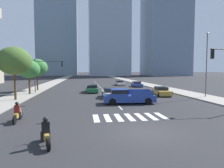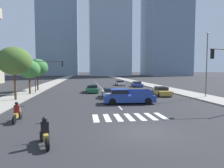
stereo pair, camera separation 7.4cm
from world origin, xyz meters
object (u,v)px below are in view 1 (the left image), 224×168
object	(u,v)px
street_tree_second	(29,69)
traffic_signal_far	(46,69)
sedan_white_2	(110,93)
street_lamp_east	(207,60)
sedan_white_1	(120,83)
sedan_blue_3	(137,84)
sedan_gold_4	(161,91)
street_tree_nearest	(14,61)
pickup_truck	(127,96)
motorcycle_lead	(18,114)
sedan_green_0	(92,89)
motorcycle_trailing	(46,134)
street_tree_third	(37,68)

from	to	relation	value
street_tree_second	traffic_signal_far	bearing A→B (deg)	41.35
sedan_white_2	street_lamp_east	size ratio (longest dim) A/B	0.50
sedan_white_1	sedan_blue_3	size ratio (longest dim) A/B	1.04
street_tree_second	sedan_gold_4	bearing A→B (deg)	-10.81
sedan_blue_3	street_tree_nearest	size ratio (longest dim) A/B	0.69
street_tree_nearest	sedan_white_1	bearing A→B (deg)	53.43
sedan_white_1	street_lamp_east	bearing A→B (deg)	17.55
sedan_white_1	sedan_gold_4	xyz separation A→B (m)	(2.62, -20.67, 0.04)
pickup_truck	sedan_white_1	bearing A→B (deg)	-95.60
motorcycle_lead	sedan_green_0	bearing A→B (deg)	-20.16
motorcycle_lead	street_tree_second	world-z (taller)	street_tree_second
traffic_signal_far	street_lamp_east	bearing A→B (deg)	-21.38
sedan_green_0	street_lamp_east	world-z (taller)	street_lamp_east
sedan_blue_3	motorcycle_trailing	bearing A→B (deg)	-20.26
sedan_green_0	sedan_white_1	bearing A→B (deg)	-28.53
motorcycle_trailing	traffic_signal_far	xyz separation A→B (m)	(-4.23, 24.16, 3.38)
street_lamp_east	street_tree_second	distance (m)	26.07
street_lamp_east	street_tree_nearest	size ratio (longest dim) A/B	1.35
motorcycle_lead	street_tree_nearest	size ratio (longest dim) A/B	0.34
sedan_gold_4	sedan_green_0	bearing A→B (deg)	-113.73
sedan_white_2	street_tree_nearest	distance (m)	12.79
sedan_green_0	sedan_white_2	bearing A→B (deg)	-163.42
sedan_green_0	street_tree_third	bearing A→B (deg)	67.92
street_tree_third	street_tree_second	bearing A→B (deg)	-90.00
street_tree_third	traffic_signal_far	bearing A→B (deg)	-58.06
sedan_white_1	sedan_white_2	world-z (taller)	sedan_white_2
street_tree_nearest	street_tree_second	size ratio (longest dim) A/B	1.25
street_lamp_east	street_tree_nearest	distance (m)	25.08
sedan_gold_4	street_tree_third	bearing A→B (deg)	-109.86
motorcycle_trailing	pickup_truck	distance (m)	13.65
sedan_white_2	traffic_signal_far	distance (m)	12.49
street_lamp_east	street_tree_nearest	xyz separation A→B (m)	(-25.08, 0.50, -0.25)
sedan_green_0	sedan_white_1	size ratio (longest dim) A/B	1.04
pickup_truck	street_tree_second	size ratio (longest dim) A/B	1.13
sedan_blue_3	street_tree_third	world-z (taller)	street_tree_third
sedan_green_0	street_tree_second	distance (m)	10.41
sedan_green_0	sedan_white_2	world-z (taller)	sedan_white_2
sedan_green_0	sedan_white_2	xyz separation A→B (m)	(2.27, -6.93, 0.00)
sedan_white_1	sedan_blue_3	distance (m)	5.81
motorcycle_trailing	sedan_white_1	distance (m)	40.58
pickup_truck	street_tree_second	bearing A→B (deg)	-35.05
sedan_white_2	sedan_blue_3	distance (m)	19.01
motorcycle_lead	street_lamp_east	bearing A→B (deg)	-67.07
sedan_white_2	street_tree_second	distance (m)	13.42
motorcycle_lead	street_tree_second	size ratio (longest dim) A/B	0.42
motorcycle_trailing	traffic_signal_far	bearing A→B (deg)	-9.59
street_lamp_east	street_tree_second	bearing A→B (deg)	164.35
street_tree_nearest	street_tree_third	size ratio (longest dim) A/B	1.14
motorcycle_lead	sedan_green_0	distance (m)	19.88
sedan_green_0	street_tree_nearest	bearing A→B (deg)	129.21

